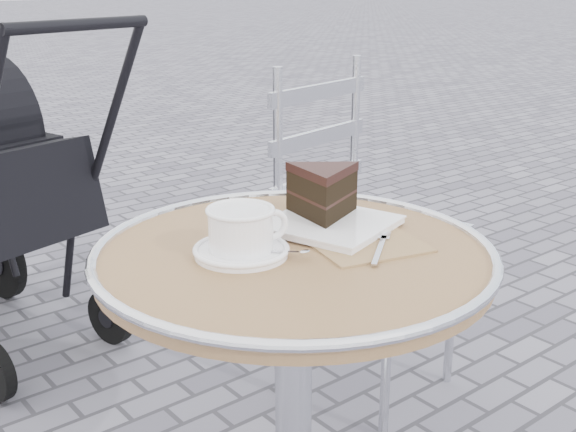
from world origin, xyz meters
TOP-DOWN VIEW (x-y plane):
  - cafe_table at (0.00, 0.00)m, footprint 0.72×0.72m
  - cappuccino_set at (-0.08, 0.04)m, footprint 0.17×0.18m
  - cake_plate_set at (0.13, 0.07)m, footprint 0.27×0.34m
  - bistro_chair at (0.62, 0.54)m, footprint 0.51×0.51m

SIDE VIEW (x-z plane):
  - cafe_table at x=0.00m, z-range 0.20..0.94m
  - bistro_chair at x=0.62m, z-range 0.12..1.08m
  - cappuccino_set at x=-0.08m, z-range 0.73..0.81m
  - cake_plate_set at x=0.13m, z-range 0.73..0.84m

